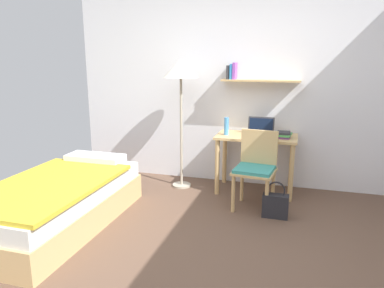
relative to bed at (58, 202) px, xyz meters
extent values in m
plane|color=brown|center=(1.48, -0.19, -0.24)|extent=(5.28, 5.28, 0.00)
cube|color=white|center=(1.48, 1.84, 1.06)|extent=(4.40, 0.05, 2.60)
cube|color=tan|center=(1.77, 1.70, 1.13)|extent=(0.95, 0.22, 0.02)
cube|color=#333338|center=(1.36, 1.71, 1.22)|extent=(0.03, 0.17, 0.17)
cube|color=#3384C6|center=(1.40, 1.71, 1.23)|extent=(0.03, 0.18, 0.19)
cube|color=purple|center=(1.44, 1.72, 1.24)|extent=(0.03, 0.17, 0.20)
cube|color=tan|center=(0.00, -0.01, -0.10)|extent=(0.95, 1.90, 0.28)
cube|color=silver|center=(0.00, -0.01, 0.12)|extent=(0.91, 1.85, 0.16)
cube|color=gold|center=(0.00, -0.12, 0.22)|extent=(0.97, 1.56, 0.04)
cube|color=white|center=(0.00, 0.73, 0.25)|extent=(0.66, 0.28, 0.10)
cube|color=tan|center=(1.77, 1.51, 0.46)|extent=(0.97, 0.54, 0.03)
cylinder|color=tan|center=(1.33, 1.29, 0.10)|extent=(0.06, 0.06, 0.69)
cylinder|color=tan|center=(2.20, 1.29, 0.10)|extent=(0.06, 0.06, 0.69)
cylinder|color=tan|center=(1.33, 1.74, 0.10)|extent=(0.06, 0.06, 0.69)
cylinder|color=tan|center=(2.20, 1.74, 0.10)|extent=(0.06, 0.06, 0.69)
cube|color=tan|center=(1.82, 0.96, 0.19)|extent=(0.48, 0.47, 0.03)
cube|color=teal|center=(1.82, 0.96, 0.22)|extent=(0.44, 0.43, 0.04)
cube|color=tan|center=(1.84, 1.15, 0.43)|extent=(0.41, 0.08, 0.38)
cylinder|color=tan|center=(1.62, 0.81, -0.03)|extent=(0.04, 0.04, 0.42)
cylinder|color=tan|center=(1.98, 0.76, -0.03)|extent=(0.04, 0.04, 0.42)
cylinder|color=tan|center=(1.66, 1.15, -0.03)|extent=(0.04, 0.04, 0.42)
cylinder|color=tan|center=(2.02, 1.11, -0.03)|extent=(0.04, 0.04, 0.42)
cylinder|color=#B2A893|center=(0.83, 1.43, -0.23)|extent=(0.24, 0.24, 0.02)
cylinder|color=#B2A893|center=(0.83, 1.43, 0.47)|extent=(0.03, 0.03, 1.38)
cone|color=silver|center=(0.83, 1.43, 1.27)|extent=(0.43, 0.43, 0.22)
cube|color=#2D2D33|center=(1.80, 1.53, 0.48)|extent=(0.32, 0.22, 0.01)
cube|color=#2D2D33|center=(1.80, 1.62, 0.59)|extent=(0.32, 0.06, 0.20)
cube|color=black|center=(1.80, 1.61, 0.59)|extent=(0.29, 0.05, 0.17)
cylinder|color=#4C99DB|center=(1.40, 1.44, 0.59)|extent=(0.06, 0.06, 0.22)
cube|color=purple|center=(2.09, 1.47, 0.49)|extent=(0.15, 0.19, 0.03)
cube|color=#4CA856|center=(2.10, 1.47, 0.52)|extent=(0.17, 0.24, 0.02)
cube|color=#333338|center=(2.09, 1.46, 0.54)|extent=(0.16, 0.19, 0.02)
cube|color=#232328|center=(2.07, 0.80, -0.11)|extent=(0.27, 0.11, 0.25)
torus|color=#232328|center=(2.07, 0.80, 0.06)|extent=(0.19, 0.02, 0.19)
camera|label=1|loc=(2.23, -2.85, 1.40)|focal=33.97mm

